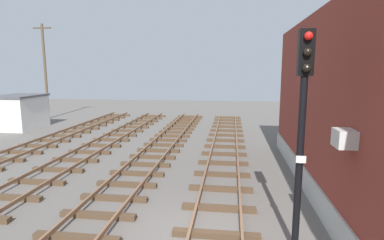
{
  "coord_description": "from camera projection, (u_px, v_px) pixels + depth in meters",
  "views": [
    {
      "loc": [
        0.87,
        -7.95,
        4.66
      ],
      "look_at": [
        -1.21,
        7.84,
        2.09
      ],
      "focal_mm": 28.35,
      "sensor_mm": 36.0,
      "label": 1
    }
  ],
  "objects": [
    {
      "name": "signal_mast",
      "position": [
        302.0,
        118.0,
        7.45
      ],
      "size": [
        0.36,
        0.4,
        5.65
      ],
      "color": "black",
      "rests_on": "ground"
    },
    {
      "name": "track_near_building",
      "position": [
        216.0,
        233.0,
        8.55
      ],
      "size": [
        2.5,
        45.91,
        0.32
      ],
      "color": "#4C3826",
      "rests_on": "ground"
    },
    {
      "name": "utility_pole_far",
      "position": [
        45.0,
        70.0,
        29.54
      ],
      "size": [
        1.8,
        0.24,
        9.14
      ],
      "color": "brown",
      "rests_on": "ground"
    },
    {
      "name": "track_centre",
      "position": [
        88.0,
        225.0,
        9.05
      ],
      "size": [
        2.5,
        45.91,
        0.32
      ],
      "color": "#4C3826",
      "rests_on": "ground"
    },
    {
      "name": "ground_plane",
      "position": [
        198.0,
        236.0,
        8.64
      ],
      "size": [
        80.0,
        80.0,
        0.0
      ],
      "primitive_type": "plane",
      "color": "#605B56"
    },
    {
      "name": "control_hut",
      "position": [
        20.0,
        112.0,
        24.7
      ],
      "size": [
        3.0,
        3.8,
        2.76
      ],
      "color": "silver",
      "rests_on": "ground"
    }
  ]
}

